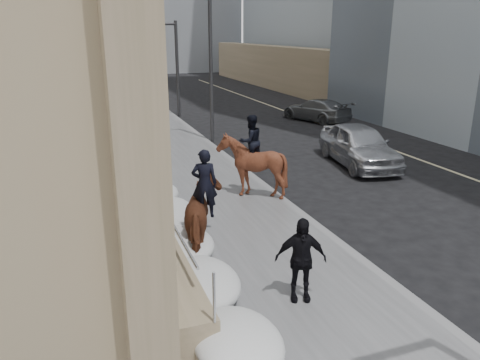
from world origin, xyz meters
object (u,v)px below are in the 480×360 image
at_px(mounted_horse_right, 251,162).
at_px(pedestrian, 301,259).
at_px(car_silver, 359,145).
at_px(car_grey, 316,110).
at_px(mounted_horse_left, 204,213).

xyz_separation_m(mounted_horse_right, pedestrian, (-1.36, -6.26, -0.25)).
height_order(pedestrian, car_silver, pedestrian).
relative_size(mounted_horse_right, pedestrian, 1.52).
bearing_deg(car_grey, car_silver, 52.51).
bearing_deg(mounted_horse_left, car_grey, -112.17).
distance_m(mounted_horse_right, pedestrian, 6.41).
distance_m(mounted_horse_left, pedestrian, 3.08).
bearing_deg(car_silver, mounted_horse_right, -148.13).
xyz_separation_m(mounted_horse_left, mounted_horse_right, (2.57, 3.43, 0.15)).
distance_m(mounted_horse_right, car_silver, 6.21).
distance_m(mounted_horse_right, car_grey, 14.92).
xyz_separation_m(mounted_horse_left, car_grey, (11.52, 15.37, -0.42)).
distance_m(mounted_horse_left, car_silver, 10.13).
distance_m(car_silver, car_grey, 10.09).
bearing_deg(mounted_horse_right, mounted_horse_left, 40.36).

